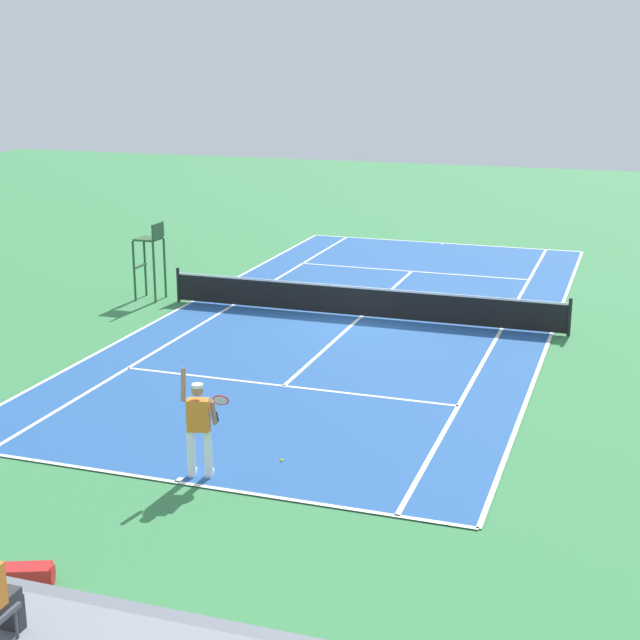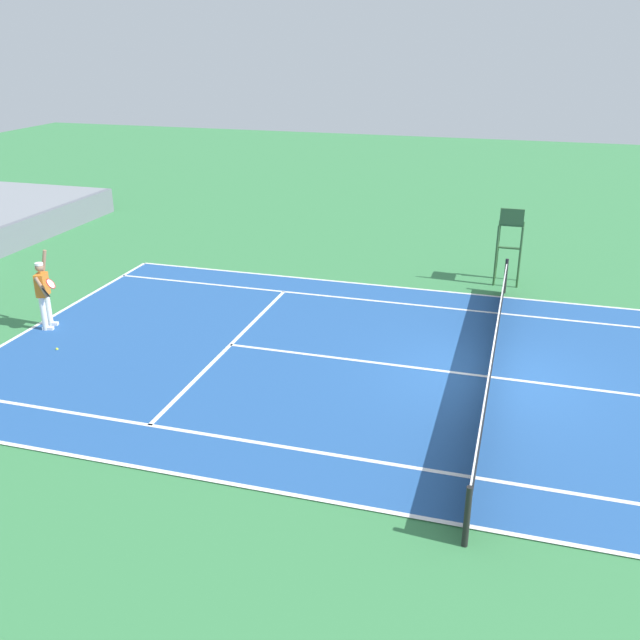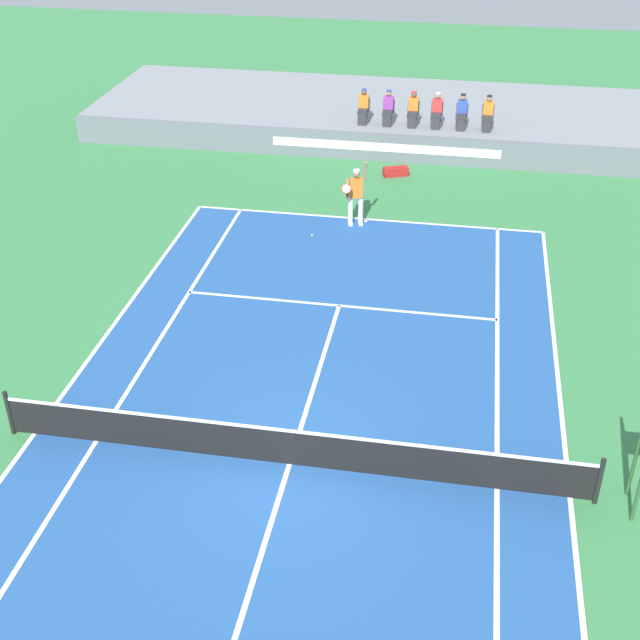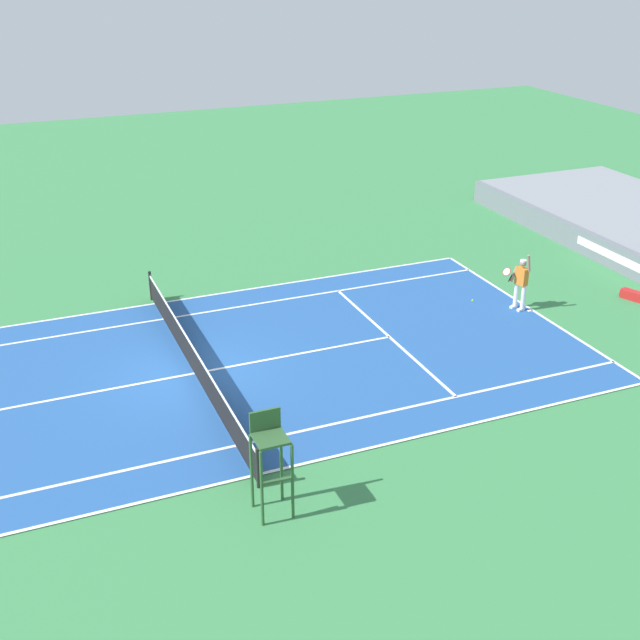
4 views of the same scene
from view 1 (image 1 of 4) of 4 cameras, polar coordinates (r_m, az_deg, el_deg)
name	(u,v)px [view 1 (image 1 of 4)]	position (r m, az deg, el deg)	size (l,w,h in m)	color
ground_plane	(361,318)	(28.30, 2.44, 0.15)	(80.00, 80.00, 0.00)	#387F47
court	(361,317)	(28.30, 2.44, 0.17)	(11.08, 23.88, 0.03)	#235193
net	(361,300)	(28.17, 2.45, 1.17)	(11.98, 0.10, 1.07)	black
tennis_player	(199,426)	(17.68, -7.16, -6.26)	(0.74, 0.76, 2.08)	white
tennis_ball	(282,461)	(18.52, -2.29, -8.32)	(0.07, 0.07, 0.07)	#D1E533
umpire_chair	(151,251)	(30.51, -10.00, 4.06)	(0.77, 0.77, 2.44)	#2D562D
equipment_bag	(22,576)	(15.17, -17.22, -14.29)	(0.95, 0.64, 0.32)	red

